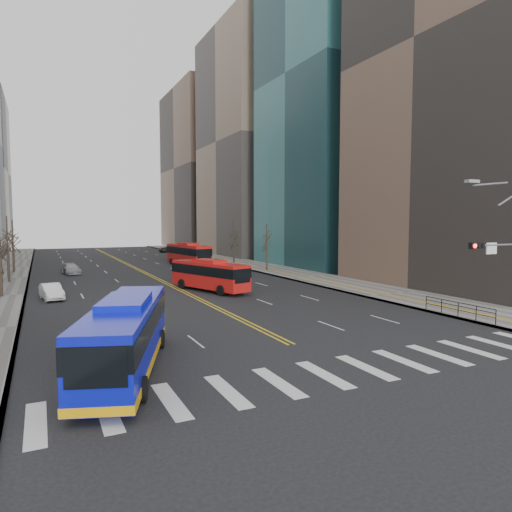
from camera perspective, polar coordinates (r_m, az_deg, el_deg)
ground at (r=22.28m, az=11.09°, el=-13.91°), size 220.00×220.00×0.00m
sidewalk_right at (r=69.27m, az=0.59°, el=-1.34°), size 7.00×130.00×0.15m
sidewalk_left at (r=62.48m, az=-28.74°, el=-2.50°), size 5.00×130.00×0.15m
crosswalk at (r=22.28m, az=11.09°, el=-13.89°), size 26.70×4.00×0.01m
centerline at (r=73.41m, az=-15.31°, el=-1.23°), size 0.55×100.00×0.01m
office_towers at (r=88.09m, az=-17.14°, el=15.28°), size 83.00×134.00×58.00m
signal_mast at (r=32.59m, az=28.89°, el=0.13°), size 5.37×0.37×9.39m
pedestrian_railing at (r=35.94m, az=23.96°, el=-5.84°), size 0.06×6.06×1.02m
street_trees at (r=51.86m, az=-19.28°, el=1.82°), size 35.20×47.20×7.60m
blue_bus at (r=22.18m, az=-15.93°, el=-9.23°), size 6.21×12.00×3.45m
red_bus_near at (r=45.74m, az=-5.85°, el=-2.18°), size 5.33×10.07×3.16m
red_bus_far at (r=71.85m, az=-8.47°, el=0.36°), size 4.03×11.59×3.60m
car_white at (r=44.59m, az=-24.21°, el=-4.07°), size 2.15×4.49×1.42m
car_dark_mid at (r=69.53m, az=-5.23°, el=-0.83°), size 3.08×4.32×1.37m
car_silver at (r=65.02m, az=-22.11°, el=-1.51°), size 2.46×4.82×1.34m
car_dark_far at (r=104.65m, az=-11.39°, el=0.79°), size 2.49×4.45×1.17m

